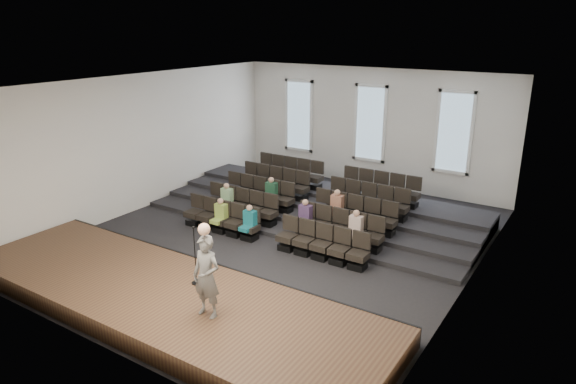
# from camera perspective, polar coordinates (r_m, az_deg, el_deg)

# --- Properties ---
(ground) EXTENTS (14.00, 14.00, 0.00)m
(ground) POSITION_cam_1_polar(r_m,az_deg,el_deg) (16.87, -1.07, -5.15)
(ground) COLOR black
(ground) RESTS_ON ground
(ceiling) EXTENTS (12.00, 14.00, 0.02)m
(ceiling) POSITION_cam_1_polar(r_m,az_deg,el_deg) (15.57, -1.18, 12.03)
(ceiling) COLOR white
(ceiling) RESTS_ON ground
(wall_back) EXTENTS (12.00, 0.04, 5.00)m
(wall_back) POSITION_cam_1_polar(r_m,az_deg,el_deg) (22.07, 9.15, 7.05)
(wall_back) COLOR white
(wall_back) RESTS_ON ground
(wall_front) EXTENTS (12.00, 0.04, 5.00)m
(wall_front) POSITION_cam_1_polar(r_m,az_deg,el_deg) (11.23, -21.55, -5.04)
(wall_front) COLOR white
(wall_front) RESTS_ON ground
(wall_left) EXTENTS (0.04, 14.00, 5.00)m
(wall_left) POSITION_cam_1_polar(r_m,az_deg,el_deg) (19.93, -15.72, 5.41)
(wall_left) COLOR white
(wall_left) RESTS_ON ground
(wall_right) EXTENTS (0.04, 14.00, 5.00)m
(wall_right) POSITION_cam_1_polar(r_m,az_deg,el_deg) (13.77, 20.19, -0.65)
(wall_right) COLOR white
(wall_right) RESTS_ON ground
(stage) EXTENTS (11.80, 3.60, 0.50)m
(stage) POSITION_cam_1_polar(r_m,az_deg,el_deg) (13.27, -13.65, -11.38)
(stage) COLOR #4C3520
(stage) RESTS_ON ground
(stage_lip) EXTENTS (11.80, 0.06, 0.52)m
(stage_lip) POSITION_cam_1_polar(r_m,az_deg,el_deg) (14.38, -8.55, -8.61)
(stage_lip) COLOR black
(stage_lip) RESTS_ON ground
(risers) EXTENTS (11.80, 4.80, 0.60)m
(risers) POSITION_cam_1_polar(r_m,az_deg,el_deg) (19.32, 4.16, -1.46)
(risers) COLOR black
(risers) RESTS_ON ground
(seating_rows) EXTENTS (6.80, 4.70, 1.67)m
(seating_rows) POSITION_cam_1_polar(r_m,az_deg,el_deg) (17.83, 1.67, -1.48)
(seating_rows) COLOR black
(seating_rows) RESTS_ON ground
(windows) EXTENTS (8.44, 0.10, 3.24)m
(windows) POSITION_cam_1_polar(r_m,az_deg,el_deg) (21.97, 9.10, 7.53)
(windows) COLOR white
(windows) RESTS_ON wall_back
(audience) EXTENTS (5.45, 2.64, 1.10)m
(audience) POSITION_cam_1_polar(r_m,az_deg,el_deg) (17.05, -1.01, -1.88)
(audience) COLOR #95B247
(audience) RESTS_ON seating_rows
(speaker) EXTENTS (0.70, 0.47, 1.90)m
(speaker) POSITION_cam_1_polar(r_m,az_deg,el_deg) (11.45, -9.03, -9.27)
(speaker) COLOR #62605D
(speaker) RESTS_ON stage
(mic_stand) EXTENTS (0.26, 0.26, 1.54)m
(mic_stand) POSITION_cam_1_polar(r_m,az_deg,el_deg) (13.05, -10.21, -8.16)
(mic_stand) COLOR black
(mic_stand) RESTS_ON stage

